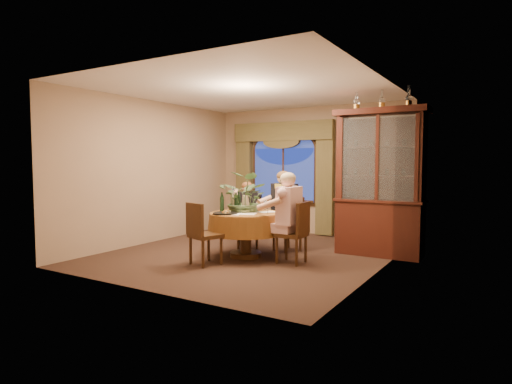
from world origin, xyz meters
The scene contains 36 objects.
floor centered at (0.00, 0.00, 0.00)m, with size 5.00×5.00×0.00m, color black.
wall_back centered at (0.00, 2.50, 1.40)m, with size 4.50×4.50×0.00m, color #896E53.
wall_right centered at (2.25, 0.00, 1.40)m, with size 5.00×5.00×0.00m, color #896E53.
ceiling centered at (0.00, 0.00, 2.80)m, with size 5.00×5.00×0.00m, color white.
window centered at (-0.60, 2.43, 1.30)m, with size 1.62×0.10×1.32m, color navy, non-canonical shape.
arched_transom centered at (-0.60, 2.43, 2.08)m, with size 1.60×0.06×0.44m, color navy, non-canonical shape.
drapery_left centered at (-1.63, 2.38, 1.18)m, with size 0.38×0.14×2.32m, color #463E1F.
drapery_right centered at (0.43, 2.38, 1.18)m, with size 0.38×0.14×2.32m, color #463E1F.
swag_valance centered at (-0.60, 2.35, 2.28)m, with size 2.45×0.16×0.42m, color #463E1F, non-canonical shape.
dining_table centered at (0.08, -0.25, 0.38)m, with size 1.29×1.29×0.75m, color #903411.
china_cabinet centered at (1.96, 1.05, 1.24)m, with size 1.53×0.60×2.48m, color black.
oil_lamp_left centered at (1.53, 1.05, 2.65)m, with size 0.11×0.11×0.34m, color #A5722D, non-canonical shape.
oil_lamp_center centered at (1.96, 1.05, 2.65)m, with size 0.11×0.11×0.34m, color #A5722D, non-canonical shape.
oil_lamp_right centered at (2.39, 1.05, 2.65)m, with size 0.11×0.11×0.34m, color #A5722D, non-canonical shape.
chair_right centered at (0.93, -0.25, 0.48)m, with size 0.42×0.42×0.96m, color black.
chair_back_right centered at (0.45, 0.55, 0.48)m, with size 0.42×0.42×0.96m, color black.
chair_back centered at (-0.33, 0.46, 0.48)m, with size 0.42×0.42×0.96m, color black.
chair_front_left centered at (-0.17, -1.02, 0.48)m, with size 0.42×0.42×0.96m, color black.
person_pink centered at (0.89, -0.25, 0.72)m, with size 0.51×0.47×1.44m, color beige, non-canonical shape.
person_back centered at (-0.36, 0.49, 0.62)m, with size 0.44×0.40×1.23m, color black, non-canonical shape.
person_scarf centered at (0.39, 0.55, 0.72)m, with size 0.51×0.47×1.44m, color black, non-canonical shape.
stoneware_vase centered at (-0.01, -0.12, 0.89)m, with size 0.15×0.15×0.27m, color #967F62, non-canonical shape.
centerpiece_plant centered at (0.01, -0.12, 1.32)m, with size 0.86×0.96×0.75m, color #3C5532.
olive_bowl centered at (0.10, -0.31, 0.78)m, with size 0.16×0.16×0.05m, color #556134.
cheese_platter centered at (-0.10, -0.60, 0.76)m, with size 0.40×0.40×0.02m, color black.
wine_bottle_0 centered at (-0.16, -0.22, 0.92)m, with size 0.07×0.07×0.33m, color tan.
wine_bottle_1 centered at (-0.29, -0.12, 0.92)m, with size 0.07×0.07×0.33m, color tan.
wine_bottle_2 centered at (-0.07, -0.31, 0.92)m, with size 0.07×0.07×0.33m, color black.
wine_bottle_3 centered at (-0.17, -0.09, 0.92)m, with size 0.07×0.07×0.33m, color black.
wine_bottle_4 centered at (-0.33, -0.36, 0.92)m, with size 0.07×0.07×0.33m, color black.
tasting_paper_0 centered at (0.25, -0.41, 0.75)m, with size 0.21×0.30×0.00m, color white.
tasting_paper_1 centered at (0.36, -0.04, 0.75)m, with size 0.21×0.30×0.00m, color white.
tasting_paper_2 centered at (0.06, -0.54, 0.75)m, with size 0.21×0.30×0.00m, color white.
wine_glass_person_pink centered at (0.50, -0.25, 0.84)m, with size 0.07×0.07×0.18m, color silver, non-canonical shape.
wine_glass_person_back centered at (-0.14, 0.11, 0.84)m, with size 0.07×0.07×0.18m, color silver, non-canonical shape.
wine_glass_person_scarf centered at (0.23, 0.15, 0.84)m, with size 0.07×0.07×0.18m, color silver, non-canonical shape.
Camera 1 is at (3.88, -6.25, 1.59)m, focal length 30.00 mm.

